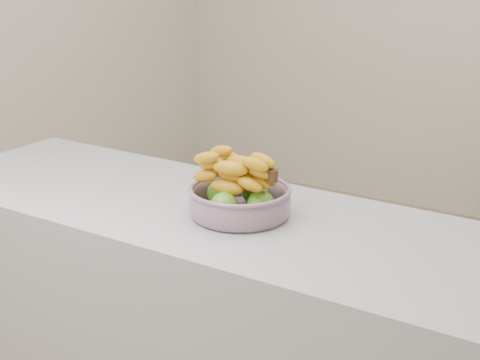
# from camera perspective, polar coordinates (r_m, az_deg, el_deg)

# --- Properties ---
(counter) EXTENTS (2.00, 0.60, 0.90)m
(counter) POSITION_cam_1_polar(r_m,az_deg,el_deg) (2.02, -0.75, -14.77)
(counter) COLOR #9E9FA6
(counter) RESTS_ON ground
(fruit_bowl) EXTENTS (0.27, 0.27, 0.17)m
(fruit_bowl) POSITION_cam_1_polar(r_m,az_deg,el_deg) (1.78, -0.03, -1.37)
(fruit_bowl) COLOR #8993A4
(fruit_bowl) RESTS_ON counter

